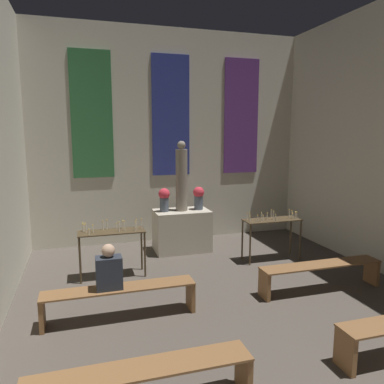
{
  "coord_description": "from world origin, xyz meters",
  "views": [
    {
      "loc": [
        -2.13,
        0.45,
        2.64
      ],
      "look_at": [
        0.0,
        7.53,
        1.46
      ],
      "focal_mm": 35.0,
      "sensor_mm": 36.0,
      "label": 1
    }
  ],
  "objects_px": {
    "flower_vase_right": "(199,197)",
    "candle_rack_right": "(272,225)",
    "pew_back_right": "(321,271)",
    "altar": "(182,230)",
    "person_seated": "(109,270)",
    "pew_back_left": "(120,295)",
    "pew_second_left": "(142,380)",
    "candle_rack_left": "(112,238)",
    "flower_vase_left": "(164,199)",
    "statue": "(182,178)"
  },
  "relations": [
    {
      "from": "flower_vase_right",
      "to": "person_seated",
      "type": "xyz_separation_m",
      "value": [
        -2.2,
        -2.78,
        -0.46
      ]
    },
    {
      "from": "candle_rack_right",
      "to": "pew_second_left",
      "type": "relative_size",
      "value": 0.56
    },
    {
      "from": "flower_vase_right",
      "to": "pew_back_right",
      "type": "xyz_separation_m",
      "value": [
        1.27,
        -2.78,
        -0.86
      ]
    },
    {
      "from": "statue",
      "to": "flower_vase_left",
      "type": "bearing_deg",
      "value": 180.0
    },
    {
      "from": "pew_back_right",
      "to": "flower_vase_left",
      "type": "bearing_deg",
      "value": 126.54
    },
    {
      "from": "candle_rack_right",
      "to": "pew_back_left",
      "type": "xyz_separation_m",
      "value": [
        -3.29,
        -1.65,
        -0.39
      ]
    },
    {
      "from": "statue",
      "to": "pew_second_left",
      "type": "xyz_separation_m",
      "value": [
        -1.66,
        -4.7,
        -1.3
      ]
    },
    {
      "from": "statue",
      "to": "person_seated",
      "type": "bearing_deg",
      "value": -123.01
    },
    {
      "from": "candle_rack_left",
      "to": "person_seated",
      "type": "relative_size",
      "value": 1.86
    },
    {
      "from": "altar",
      "to": "pew_second_left",
      "type": "xyz_separation_m",
      "value": [
        -1.66,
        -4.7,
        -0.11
      ]
    },
    {
      "from": "altar",
      "to": "flower_vase_left",
      "type": "xyz_separation_m",
      "value": [
        -0.4,
        0.0,
        0.75
      ]
    },
    {
      "from": "flower_vase_right",
      "to": "candle_rack_left",
      "type": "bearing_deg",
      "value": -150.96
    },
    {
      "from": "altar",
      "to": "person_seated",
      "type": "xyz_separation_m",
      "value": [
        -1.81,
        -2.78,
        0.28
      ]
    },
    {
      "from": "pew_back_right",
      "to": "statue",
      "type": "bearing_deg",
      "value": 120.91
    },
    {
      "from": "flower_vase_left",
      "to": "pew_back_left",
      "type": "height_order",
      "value": "flower_vase_left"
    },
    {
      "from": "altar",
      "to": "candle_rack_left",
      "type": "bearing_deg",
      "value": -145.4
    },
    {
      "from": "altar",
      "to": "person_seated",
      "type": "bearing_deg",
      "value": -123.01
    },
    {
      "from": "altar",
      "to": "pew_back_left",
      "type": "height_order",
      "value": "altar"
    },
    {
      "from": "statue",
      "to": "candle_rack_right",
      "type": "relative_size",
      "value": 1.28
    },
    {
      "from": "flower_vase_left",
      "to": "pew_back_left",
      "type": "bearing_deg",
      "value": -114.53
    },
    {
      "from": "flower_vase_left",
      "to": "flower_vase_right",
      "type": "relative_size",
      "value": 1.0
    },
    {
      "from": "statue",
      "to": "pew_back_left",
      "type": "bearing_deg",
      "value": -120.91
    },
    {
      "from": "pew_second_left",
      "to": "candle_rack_right",
      "type": "bearing_deg",
      "value": 47.27
    },
    {
      "from": "pew_back_right",
      "to": "person_seated",
      "type": "xyz_separation_m",
      "value": [
        -3.47,
        0.0,
        0.4
      ]
    },
    {
      "from": "pew_second_left",
      "to": "pew_back_right",
      "type": "relative_size",
      "value": 1.0
    },
    {
      "from": "pew_back_right",
      "to": "flower_vase_right",
      "type": "bearing_deg",
      "value": 114.53
    },
    {
      "from": "statue",
      "to": "candle_rack_right",
      "type": "height_order",
      "value": "statue"
    },
    {
      "from": "flower_vase_left",
      "to": "pew_second_left",
      "type": "height_order",
      "value": "flower_vase_left"
    },
    {
      "from": "pew_back_right",
      "to": "person_seated",
      "type": "height_order",
      "value": "person_seated"
    },
    {
      "from": "flower_vase_right",
      "to": "pew_back_right",
      "type": "bearing_deg",
      "value": -65.47
    },
    {
      "from": "flower_vase_right",
      "to": "candle_rack_right",
      "type": "xyz_separation_m",
      "value": [
        1.23,
        -1.13,
        -0.47
      ]
    },
    {
      "from": "candle_rack_left",
      "to": "pew_back_left",
      "type": "xyz_separation_m",
      "value": [
        -0.03,
        -1.65,
        -0.39
      ]
    },
    {
      "from": "altar",
      "to": "statue",
      "type": "relative_size",
      "value": 0.79
    },
    {
      "from": "flower_vase_left",
      "to": "candle_rack_left",
      "type": "xyz_separation_m",
      "value": [
        -1.24,
        -1.13,
        -0.47
      ]
    },
    {
      "from": "candle_rack_right",
      "to": "pew_back_left",
      "type": "distance_m",
      "value": 3.71
    },
    {
      "from": "candle_rack_right",
      "to": "candle_rack_left",
      "type": "bearing_deg",
      "value": 179.93
    },
    {
      "from": "candle_rack_left",
      "to": "person_seated",
      "type": "xyz_separation_m",
      "value": [
        -0.17,
        -1.65,
        0.01
      ]
    },
    {
      "from": "flower_vase_left",
      "to": "candle_rack_right",
      "type": "height_order",
      "value": "flower_vase_left"
    },
    {
      "from": "candle_rack_left",
      "to": "pew_back_right",
      "type": "xyz_separation_m",
      "value": [
        3.3,
        -1.65,
        -0.39
      ]
    },
    {
      "from": "candle_rack_left",
      "to": "candle_rack_right",
      "type": "relative_size",
      "value": 1.0
    },
    {
      "from": "altar",
      "to": "person_seated",
      "type": "height_order",
      "value": "person_seated"
    },
    {
      "from": "flower_vase_right",
      "to": "person_seated",
      "type": "relative_size",
      "value": 0.8
    },
    {
      "from": "statue",
      "to": "flower_vase_right",
      "type": "xyz_separation_m",
      "value": [
        0.4,
        0.0,
        -0.44
      ]
    },
    {
      "from": "statue",
      "to": "person_seated",
      "type": "xyz_separation_m",
      "value": [
        -1.81,
        -2.78,
        -0.9
      ]
    },
    {
      "from": "pew_back_right",
      "to": "altar",
      "type": "bearing_deg",
      "value": 120.91
    },
    {
      "from": "flower_vase_right",
      "to": "candle_rack_left",
      "type": "xyz_separation_m",
      "value": [
        -2.03,
        -1.13,
        -0.47
      ]
    },
    {
      "from": "person_seated",
      "to": "pew_back_left",
      "type": "bearing_deg",
      "value": 0.0
    },
    {
      "from": "candle_rack_left",
      "to": "candle_rack_right",
      "type": "xyz_separation_m",
      "value": [
        3.26,
        -0.0,
        -0.0
      ]
    },
    {
      "from": "pew_second_left",
      "to": "candle_rack_left",
      "type": "bearing_deg",
      "value": 89.47
    },
    {
      "from": "flower_vase_right",
      "to": "pew_second_left",
      "type": "xyz_separation_m",
      "value": [
        -2.06,
        -4.7,
        -0.86
      ]
    }
  ]
}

